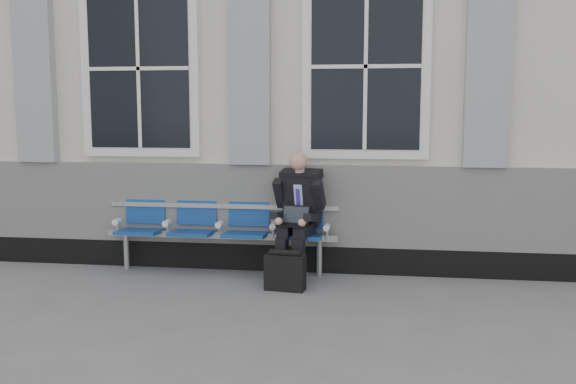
# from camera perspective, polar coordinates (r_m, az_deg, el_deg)

# --- Properties ---
(ground) EXTENTS (70.00, 70.00, 0.00)m
(ground) POSITION_cam_1_polar(r_m,az_deg,el_deg) (5.80, 2.71, -10.75)
(ground) COLOR slate
(ground) RESTS_ON ground
(station_building) EXTENTS (14.40, 4.40, 4.49)m
(station_building) POSITION_cam_1_polar(r_m,az_deg,el_deg) (8.99, 4.86, 10.02)
(station_building) COLOR beige
(station_building) RESTS_ON ground
(bench) EXTENTS (2.60, 0.47, 0.91)m
(bench) POSITION_cam_1_polar(r_m,az_deg,el_deg) (7.14, -5.99, -2.77)
(bench) COLOR #9EA0A3
(bench) RESTS_ON ground
(businessman) EXTENTS (0.57, 0.76, 1.36)m
(businessman) POSITION_cam_1_polar(r_m,az_deg,el_deg) (6.82, 0.91, -1.59)
(businessman) COLOR black
(businessman) RESTS_ON ground
(briefcase) EXTENTS (0.42, 0.22, 0.41)m
(briefcase) POSITION_cam_1_polar(r_m,az_deg,el_deg) (6.47, -0.26, -7.09)
(briefcase) COLOR black
(briefcase) RESTS_ON ground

